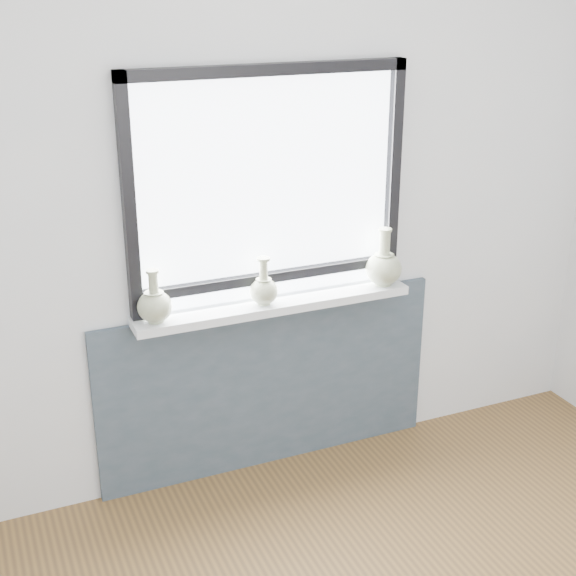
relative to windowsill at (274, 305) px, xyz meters
name	(u,v)px	position (x,y,z in m)	size (l,w,h in m)	color
back_wall	(265,211)	(0.00, 0.10, 0.42)	(3.60, 0.02, 2.60)	silver
apron_panel	(269,385)	(0.00, 0.07, -0.45)	(1.70, 0.03, 0.86)	#434E5D
windowsill	(274,305)	(0.00, 0.00, 0.00)	(1.32, 0.18, 0.04)	silver
window	(268,182)	(0.00, 0.06, 0.56)	(1.30, 0.06, 1.05)	black
vase_a	(155,305)	(-0.56, -0.02, 0.10)	(0.15, 0.15, 0.24)	#A9B28E
vase_b	(264,289)	(-0.06, -0.01, 0.09)	(0.13, 0.13, 0.22)	#A9B28E
vase_c	(384,267)	(0.56, -0.02, 0.11)	(0.17, 0.17, 0.28)	#A9B28E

